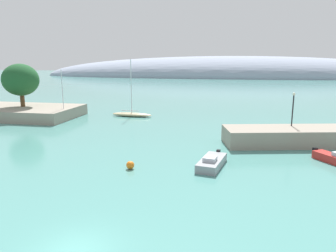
# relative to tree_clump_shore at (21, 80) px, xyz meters

# --- Properties ---
(water) EXTENTS (600.00, 600.00, 0.00)m
(water) POSITION_rel_tree_clump_shore_xyz_m (28.67, -36.40, -6.67)
(water) COLOR teal
(water) RESTS_ON ground
(shore_outcrop) EXTENTS (19.46, 11.91, 1.89)m
(shore_outcrop) POSITION_rel_tree_clump_shore_xyz_m (0.07, -0.35, -5.72)
(shore_outcrop) COLOR gray
(shore_outcrop) RESTS_ON ground
(tree_clump_shore) EXTENTS (6.28, 6.28, 7.62)m
(tree_clump_shore) POSITION_rel_tree_clump_shore_xyz_m (0.00, 0.00, 0.00)
(tree_clump_shore) COLOR brown
(tree_clump_shore) RESTS_ON shore_outcrop
(breakwater_rocks) EXTENTS (26.39, 10.62, 2.06)m
(breakwater_rocks) POSITION_rel_tree_clump_shore_xyz_m (48.92, -9.99, -5.64)
(breakwater_rocks) COLOR gray
(breakwater_rocks) RESTS_ON ground
(distant_ridge) EXTENTS (251.16, 59.13, 26.10)m
(distant_ridge) POSITION_rel_tree_clump_shore_xyz_m (36.34, 157.37, -6.67)
(distant_ridge) COLOR #8E99AD
(distant_ridge) RESTS_ON ground
(sailboat_yellow_near_shore) EXTENTS (2.22, 8.42, 8.62)m
(sailboat_yellow_near_shore) POSITION_rel_tree_clump_shore_xyz_m (8.56, -1.06, -6.08)
(sailboat_yellow_near_shore) COLOR yellow
(sailboat_yellow_near_shore) RESTS_ON water
(sailboat_sand_mid_mooring) EXTENTS (7.75, 2.51, 10.32)m
(sailboat_sand_mid_mooring) POSITION_rel_tree_clump_shore_xyz_m (19.15, 4.18, -6.20)
(sailboat_sand_mid_mooring) COLOR #C6B284
(sailboat_sand_mid_mooring) RESTS_ON water
(motorboat_red_foreground) EXTENTS (3.34, 4.16, 1.19)m
(motorboat_red_foreground) POSITION_rel_tree_clump_shore_xyz_m (46.92, -17.58, -6.23)
(motorboat_red_foreground) COLOR red
(motorboat_red_foreground) RESTS_ON water
(motorboat_grey_alongside_breakwater) EXTENTS (2.81, 5.57, 1.19)m
(motorboat_grey_alongside_breakwater) POSITION_rel_tree_clump_shore_xyz_m (35.11, -21.22, -6.23)
(motorboat_grey_alongside_breakwater) COLOR gray
(motorboat_grey_alongside_breakwater) RESTS_ON water
(mooring_buoy_orange) EXTENTS (0.76, 0.76, 0.76)m
(mooring_buoy_orange) POSITION_rel_tree_clump_shore_xyz_m (27.63, -23.33, -6.29)
(mooring_buoy_orange) COLOR orange
(mooring_buoy_orange) RESTS_ON water
(harbor_lamp_post) EXTENTS (0.36, 0.36, 4.15)m
(harbor_lamp_post) POSITION_rel_tree_clump_shore_xyz_m (44.26, -9.82, -2.04)
(harbor_lamp_post) COLOR black
(harbor_lamp_post) RESTS_ON breakwater_rocks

